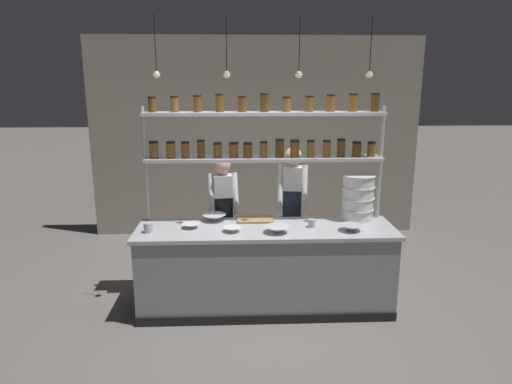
{
  "coord_description": "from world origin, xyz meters",
  "views": [
    {
      "loc": [
        -0.3,
        -4.59,
        2.44
      ],
      "look_at": [
        -0.09,
        0.2,
        1.26
      ],
      "focal_mm": 32.0,
      "sensor_mm": 36.0,
      "label": 1
    }
  ],
  "objects_px": {
    "prep_bowl_near_left": "(351,228)",
    "serving_cup_front": "(312,223)",
    "spice_shelf_unit": "(265,140)",
    "prep_bowl_near_right": "(232,229)",
    "chef_center": "(292,205)",
    "serving_cup_by_board": "(148,228)",
    "prep_bowl_far_left": "(214,218)",
    "cutting_board": "(255,219)",
    "container_stack": "(358,197)",
    "prep_bowl_center_front": "(191,226)",
    "prep_bowl_center_back": "(277,230)",
    "chef_left": "(223,212)"
  },
  "relations": [
    {
      "from": "chef_left",
      "to": "prep_bowl_center_back",
      "type": "xyz_separation_m",
      "value": [
        0.58,
        -0.88,
        0.06
      ]
    },
    {
      "from": "cutting_board",
      "to": "serving_cup_by_board",
      "type": "xyz_separation_m",
      "value": [
        -1.11,
        -0.37,
        0.04
      ]
    },
    {
      "from": "prep_bowl_center_back",
      "to": "prep_bowl_near_right",
      "type": "xyz_separation_m",
      "value": [
        -0.46,
        0.05,
        -0.01
      ]
    },
    {
      "from": "chef_left",
      "to": "container_stack",
      "type": "bearing_deg",
      "value": -24.33
    },
    {
      "from": "chef_left",
      "to": "prep_bowl_center_back",
      "type": "distance_m",
      "value": 1.06
    },
    {
      "from": "prep_bowl_near_right",
      "to": "prep_bowl_far_left",
      "type": "distance_m",
      "value": 0.44
    },
    {
      "from": "prep_bowl_near_left",
      "to": "serving_cup_by_board",
      "type": "xyz_separation_m",
      "value": [
        -2.09,
        0.04,
        0.02
      ]
    },
    {
      "from": "spice_shelf_unit",
      "to": "serving_cup_by_board",
      "type": "height_order",
      "value": "spice_shelf_unit"
    },
    {
      "from": "chef_left",
      "to": "prep_bowl_near_right",
      "type": "bearing_deg",
      "value": -89.69
    },
    {
      "from": "prep_bowl_near_right",
      "to": "chef_center",
      "type": "bearing_deg",
      "value": 49.93
    },
    {
      "from": "spice_shelf_unit",
      "to": "prep_bowl_center_back",
      "type": "height_order",
      "value": "spice_shelf_unit"
    },
    {
      "from": "chef_center",
      "to": "serving_cup_by_board",
      "type": "bearing_deg",
      "value": -142.5
    },
    {
      "from": "prep_bowl_near_right",
      "to": "serving_cup_front",
      "type": "relative_size",
      "value": 2.12
    },
    {
      "from": "spice_shelf_unit",
      "to": "prep_bowl_near_right",
      "type": "xyz_separation_m",
      "value": [
        -0.36,
        -0.45,
        -0.86
      ]
    },
    {
      "from": "spice_shelf_unit",
      "to": "prep_bowl_far_left",
      "type": "distance_m",
      "value": 1.03
    },
    {
      "from": "spice_shelf_unit",
      "to": "serving_cup_by_board",
      "type": "relative_size",
      "value": 26.23
    },
    {
      "from": "cutting_board",
      "to": "prep_bowl_near_left",
      "type": "bearing_deg",
      "value": -22.29
    },
    {
      "from": "cutting_board",
      "to": "chef_center",
      "type": "bearing_deg",
      "value": 45.43
    },
    {
      "from": "chef_left",
      "to": "prep_bowl_near_left",
      "type": "xyz_separation_m",
      "value": [
        1.35,
        -0.85,
        0.06
      ]
    },
    {
      "from": "cutting_board",
      "to": "prep_bowl_near_right",
      "type": "xyz_separation_m",
      "value": [
        -0.25,
        -0.38,
        0.01
      ]
    },
    {
      "from": "prep_bowl_near_right",
      "to": "serving_cup_by_board",
      "type": "relative_size",
      "value": 1.87
    },
    {
      "from": "prep_bowl_far_left",
      "to": "chef_center",
      "type": "bearing_deg",
      "value": 26.84
    },
    {
      "from": "prep_bowl_near_left",
      "to": "prep_bowl_center_back",
      "type": "height_order",
      "value": "prep_bowl_center_back"
    },
    {
      "from": "chef_center",
      "to": "prep_bowl_center_back",
      "type": "bearing_deg",
      "value": -96.67
    },
    {
      "from": "prep_bowl_near_left",
      "to": "serving_cup_front",
      "type": "relative_size",
      "value": 2.65
    },
    {
      "from": "container_stack",
      "to": "cutting_board",
      "type": "distance_m",
      "value": 1.17
    },
    {
      "from": "spice_shelf_unit",
      "to": "cutting_board",
      "type": "distance_m",
      "value": 0.89
    },
    {
      "from": "chef_left",
      "to": "serving_cup_front",
      "type": "xyz_separation_m",
      "value": [
        0.96,
        -0.72,
        0.07
      ]
    },
    {
      "from": "prep_bowl_center_back",
      "to": "serving_cup_by_board",
      "type": "height_order",
      "value": "serving_cup_by_board"
    },
    {
      "from": "prep_bowl_near_left",
      "to": "serving_cup_front",
      "type": "height_order",
      "value": "serving_cup_front"
    },
    {
      "from": "serving_cup_by_board",
      "to": "prep_bowl_near_left",
      "type": "bearing_deg",
      "value": -0.98
    },
    {
      "from": "chef_center",
      "to": "serving_cup_by_board",
      "type": "xyz_separation_m",
      "value": [
        -1.58,
        -0.84,
        0.01
      ]
    },
    {
      "from": "spice_shelf_unit",
      "to": "container_stack",
      "type": "distance_m",
      "value": 1.21
    },
    {
      "from": "prep_bowl_near_left",
      "to": "prep_bowl_far_left",
      "type": "bearing_deg",
      "value": 163.97
    },
    {
      "from": "chef_center",
      "to": "prep_bowl_near_left",
      "type": "height_order",
      "value": "chef_center"
    },
    {
      "from": "prep_bowl_far_left",
      "to": "serving_cup_front",
      "type": "xyz_separation_m",
      "value": [
        1.04,
        -0.28,
        0.01
      ]
    },
    {
      "from": "container_stack",
      "to": "prep_bowl_center_front",
      "type": "bearing_deg",
      "value": -172.42
    },
    {
      "from": "chef_center",
      "to": "prep_bowl_far_left",
      "type": "relative_size",
      "value": 6.4
    },
    {
      "from": "prep_bowl_center_back",
      "to": "prep_bowl_near_right",
      "type": "height_order",
      "value": "prep_bowl_center_back"
    },
    {
      "from": "prep_bowl_near_right",
      "to": "prep_bowl_far_left",
      "type": "relative_size",
      "value": 0.72
    },
    {
      "from": "prep_bowl_near_right",
      "to": "prep_bowl_far_left",
      "type": "height_order",
      "value": "prep_bowl_far_left"
    },
    {
      "from": "serving_cup_by_board",
      "to": "serving_cup_front",
      "type": "bearing_deg",
      "value": 3.34
    },
    {
      "from": "prep_bowl_center_back",
      "to": "prep_bowl_far_left",
      "type": "xyz_separation_m",
      "value": [
        -0.66,
        0.44,
        0.0
      ]
    },
    {
      "from": "prep_bowl_center_back",
      "to": "prep_bowl_far_left",
      "type": "distance_m",
      "value": 0.8
    },
    {
      "from": "prep_bowl_center_front",
      "to": "prep_bowl_center_back",
      "type": "xyz_separation_m",
      "value": [
        0.9,
        -0.19,
        0.01
      ]
    },
    {
      "from": "chef_center",
      "to": "prep_bowl_far_left",
      "type": "distance_m",
      "value": 1.04
    },
    {
      "from": "prep_bowl_center_back",
      "to": "serving_cup_front",
      "type": "distance_m",
      "value": 0.42
    },
    {
      "from": "prep_bowl_center_back",
      "to": "container_stack",
      "type": "bearing_deg",
      "value": 24.82
    },
    {
      "from": "chef_left",
      "to": "serving_cup_by_board",
      "type": "relative_size",
      "value": 15.62
    },
    {
      "from": "spice_shelf_unit",
      "to": "prep_bowl_near_left",
      "type": "relative_size",
      "value": 11.17
    }
  ]
}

